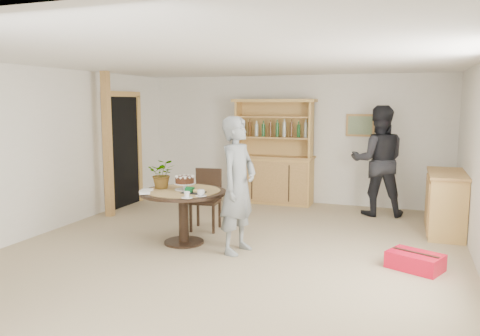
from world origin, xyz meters
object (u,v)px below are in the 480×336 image
object	(u,v)px
sideboard	(446,203)
red_suitcase	(415,261)
dining_table	(183,201)
adult_person	(378,161)
teen_boy	(238,185)
dining_chair	(207,195)
hutch	(274,168)

from	to	relation	value
sideboard	red_suitcase	bearing A→B (deg)	-103.50
dining_table	adult_person	size ratio (longest dim) A/B	0.62
sideboard	adult_person	xyz separation A→B (m)	(-1.06, 0.88, 0.49)
teen_boy	adult_person	size ratio (longest dim) A/B	0.93
dining_chair	sideboard	bearing A→B (deg)	8.53
hutch	red_suitcase	size ratio (longest dim) A/B	2.87
dining_table	dining_chair	xyz separation A→B (m)	(-0.01, 0.83, -0.07)
teen_boy	red_suitcase	bearing A→B (deg)	-76.62
hutch	red_suitcase	xyz separation A→B (m)	(2.61, -3.05, -0.59)
dining_table	adult_person	distance (m)	3.65
dining_table	dining_chair	bearing A→B (deg)	90.67
teen_boy	dining_table	bearing A→B (deg)	94.23
dining_chair	red_suitcase	bearing A→B (deg)	-22.14
dining_chair	teen_boy	world-z (taller)	teen_boy
dining_table	teen_boy	xyz separation A→B (m)	(0.85, -0.10, 0.30)
hutch	adult_person	world-z (taller)	hutch
dining_table	teen_boy	distance (m)	0.91
adult_person	red_suitcase	distance (m)	2.89
dining_table	dining_chair	distance (m)	0.83
dining_chair	adult_person	world-z (taller)	adult_person
sideboard	adult_person	size ratio (longest dim) A/B	0.65
adult_person	red_suitcase	xyz separation A→B (m)	(0.62, -2.69, -0.86)
dining_chair	red_suitcase	distance (m)	3.22
hutch	adult_person	xyz separation A→B (m)	(1.98, -0.36, 0.27)
dining_chair	adult_person	size ratio (longest dim) A/B	0.49
sideboard	dining_chair	size ratio (longest dim) A/B	1.33
sideboard	dining_chair	distance (m)	3.64
hutch	dining_chair	distance (m)	2.27
dining_chair	adult_person	xyz separation A→B (m)	(2.45, 1.85, 0.43)
teen_boy	adult_person	bearing A→B (deg)	-18.88
teen_boy	adult_person	world-z (taller)	adult_person
sideboard	dining_table	size ratio (longest dim) A/B	1.05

